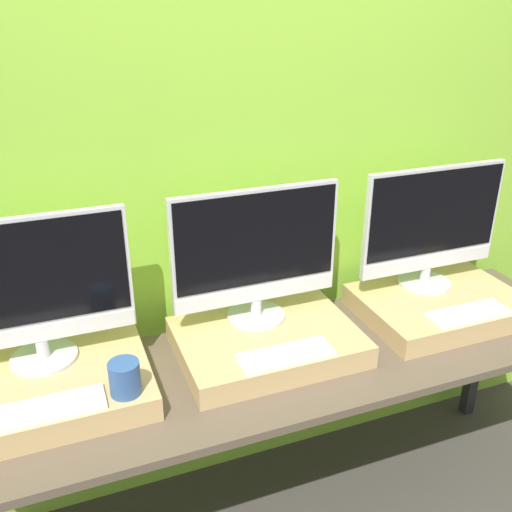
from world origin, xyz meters
TOP-DOWN VIEW (x-y plane):
  - wall_back at (0.00, 0.70)m, footprint 8.00×0.04m
  - workbench at (0.00, 0.32)m, footprint 2.47×0.63m
  - wooden_riser_left at (-0.74, 0.38)m, footprint 0.63×0.45m
  - monitor_left at (-0.74, 0.49)m, footprint 0.61×0.21m
  - keyboard_left at (-0.74, 0.22)m, footprint 0.32×0.11m
  - mug at (-0.52, 0.22)m, footprint 0.09×0.09m
  - wooden_riser_center at (0.00, 0.38)m, footprint 0.63×0.45m
  - monitor_center at (0.00, 0.49)m, footprint 0.61×0.21m
  - keyboard_center at (0.00, 0.22)m, footprint 0.32×0.11m
  - wooden_riser_right at (0.74, 0.38)m, footprint 0.63×0.45m
  - monitor_right at (0.74, 0.49)m, footprint 0.61×0.21m
  - keyboard_right at (0.74, 0.22)m, footprint 0.32×0.11m

SIDE VIEW (x-z plane):
  - workbench at x=0.00m, z-range 0.32..1.09m
  - wooden_riser_left at x=-0.74m, z-range 0.77..0.85m
  - wooden_riser_center at x=0.00m, z-range 0.77..0.85m
  - wooden_riser_right at x=0.74m, z-range 0.77..0.85m
  - keyboard_left at x=-0.74m, z-range 0.85..0.87m
  - keyboard_center at x=0.00m, z-range 0.85..0.87m
  - keyboard_right at x=0.74m, z-range 0.85..0.87m
  - mug at x=-0.52m, z-range 0.85..0.96m
  - monitor_left at x=-0.74m, z-range 0.87..1.36m
  - monitor_center at x=0.00m, z-range 0.87..1.36m
  - monitor_right at x=0.74m, z-range 0.87..1.36m
  - wall_back at x=0.00m, z-range 0.00..2.60m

